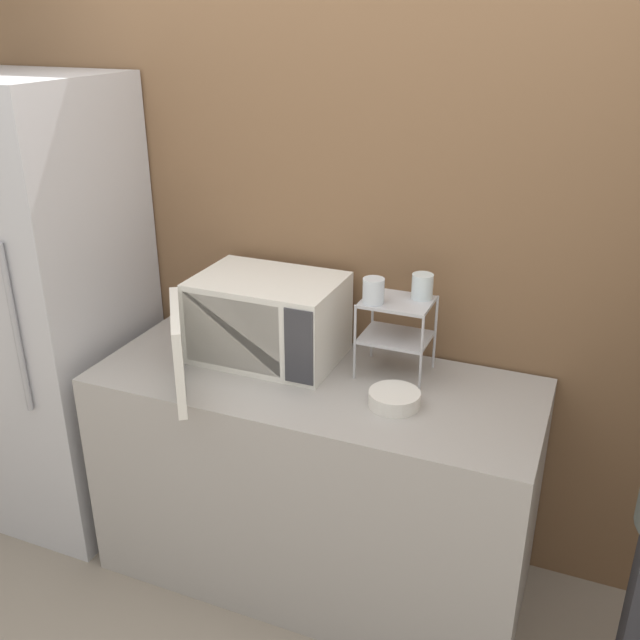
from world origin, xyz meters
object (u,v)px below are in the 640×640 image
Objects in this scene: glass_front_left at (373,291)px; refrigerator at (42,311)px; dish_rack at (396,321)px; microwave at (264,320)px; glass_back_right at (422,286)px; bowl at (394,399)px.

refrigerator reaches higher than glass_front_left.
glass_front_left is (-0.07, -0.05, 0.13)m from dish_rack.
microwave is 8.27× the size of glass_back_right.
dish_rack is 3.20× the size of glass_back_right.
glass_front_left is at bearing 4.30° from refrigerator.
glass_back_right reaches higher than microwave.
refrigerator is (-1.61, 0.07, 0.05)m from bowl.
glass_front_left is 0.05× the size of refrigerator.
dish_rack is 1.55m from refrigerator.
refrigerator is at bearing -174.80° from microwave.
glass_back_right is 0.43m from bowl.
glass_back_right is at bearing 36.31° from glass_front_left.
glass_front_left is 1.49m from refrigerator.
bowl is (0.58, -0.16, -0.14)m from microwave.
dish_rack is at bearing 36.17° from glass_front_left.
glass_back_right is at bearing 12.21° from microwave.
refrigerator is (-1.46, -0.11, -0.27)m from glass_front_left.
glass_back_right is (0.15, 0.11, 0.00)m from glass_front_left.
refrigerator is at bearing -173.89° from dish_rack.
glass_back_right is (0.59, 0.13, 0.18)m from microwave.
dish_rack is 1.63× the size of bowl.
microwave is 1.03m from refrigerator.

